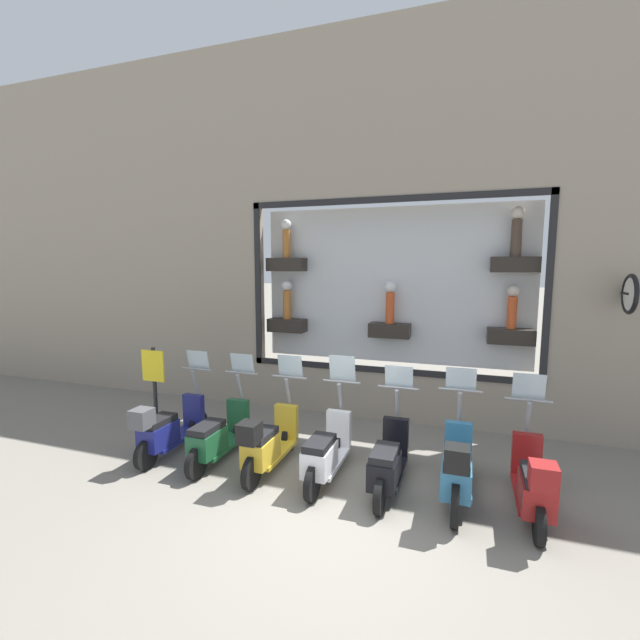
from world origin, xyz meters
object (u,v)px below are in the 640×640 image
at_px(scooter_teal_1, 457,468).
at_px(scooter_navy_6, 167,428).
at_px(scooter_white_3, 326,452).
at_px(scooter_green_5, 218,436).
at_px(scooter_yellow_4, 267,443).
at_px(scooter_red_0, 534,483).
at_px(scooter_black_2, 388,462).
at_px(shop_sign_post, 155,389).

height_order(scooter_teal_1, scooter_navy_6, scooter_teal_1).
xyz_separation_m(scooter_teal_1, scooter_white_3, (0.05, 1.78, -0.06)).
distance_m(scooter_teal_1, scooter_green_5, 3.56).
distance_m(scooter_yellow_4, scooter_navy_6, 1.78).
relative_size(scooter_white_3, scooter_green_5, 1.00).
distance_m(scooter_red_0, scooter_yellow_4, 3.56).
bearing_deg(scooter_teal_1, scooter_green_5, 89.20).
bearing_deg(scooter_navy_6, scooter_green_5, -85.76).
xyz_separation_m(scooter_black_2, scooter_yellow_4, (-0.06, 1.78, 0.05)).
height_order(scooter_yellow_4, scooter_navy_6, scooter_yellow_4).
bearing_deg(scooter_yellow_4, scooter_black_2, -88.04).
bearing_deg(shop_sign_post, scooter_teal_1, -95.92).
bearing_deg(scooter_navy_6, shop_sign_post, 51.21).
height_order(scooter_white_3, scooter_green_5, scooter_white_3).
relative_size(scooter_red_0, scooter_yellow_4, 1.00).
height_order(scooter_yellow_4, shop_sign_post, shop_sign_post).
xyz_separation_m(scooter_red_0, scooter_black_2, (0.07, 1.78, -0.04)).
xyz_separation_m(scooter_white_3, scooter_green_5, (-0.00, 1.78, -0.01)).
bearing_deg(scooter_teal_1, scooter_white_3, 88.28).
distance_m(scooter_red_0, shop_sign_post, 6.06).
bearing_deg(shop_sign_post, scooter_black_2, -96.51).
distance_m(scooter_red_0, scooter_white_3, 2.67).
distance_m(scooter_teal_1, scooter_black_2, 0.89).
height_order(scooter_teal_1, scooter_green_5, scooter_teal_1).
height_order(scooter_black_2, shop_sign_post, shop_sign_post).
relative_size(scooter_red_0, scooter_navy_6, 1.00).
bearing_deg(scooter_teal_1, scooter_yellow_4, 90.26).
bearing_deg(scooter_navy_6, scooter_teal_1, -89.79).
bearing_deg(scooter_red_0, scooter_green_5, 89.14).
xyz_separation_m(scooter_yellow_4, shop_sign_post, (0.54, 2.46, 0.42)).
relative_size(scooter_red_0, scooter_white_3, 1.00).
xyz_separation_m(scooter_green_5, shop_sign_post, (0.48, 1.57, 0.46)).
bearing_deg(scooter_green_5, scooter_navy_6, 94.24).
xyz_separation_m(scooter_white_3, scooter_yellow_4, (-0.07, 0.89, 0.04)).
bearing_deg(scooter_red_0, scooter_white_3, 88.49).
height_order(scooter_red_0, scooter_black_2, scooter_red_0).
bearing_deg(scooter_navy_6, scooter_black_2, -88.96).
relative_size(scooter_navy_6, shop_sign_post, 1.09).
height_order(scooter_teal_1, scooter_black_2, scooter_teal_1).
bearing_deg(scooter_white_3, scooter_red_0, -91.51).
bearing_deg(scooter_red_0, scooter_teal_1, 88.90).
xyz_separation_m(scooter_white_3, scooter_navy_6, (-0.07, 2.67, 0.03)).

